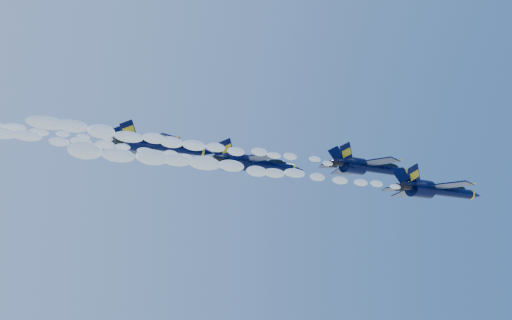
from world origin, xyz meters
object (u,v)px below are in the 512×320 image
jet_second (370,167)px  jet_fourth (160,146)px  jet_third (254,163)px  jet_lead (437,190)px

jet_second → jet_fourth: bearing=153.3°
jet_second → jet_third: jet_third is taller
jet_lead → jet_fourth: (-29.15, 24.90, 7.69)m
jet_second → jet_fourth: 31.08m
jet_lead → jet_second: (-1.49, 10.97, 4.98)m
jet_second → jet_third: (-14.94, 8.46, 0.49)m
jet_third → jet_fourth: size_ratio=1.00×
jet_lead → jet_second: bearing=97.7°
jet_lead → jet_third: jet_third is taller
jet_third → jet_fourth: 14.02m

